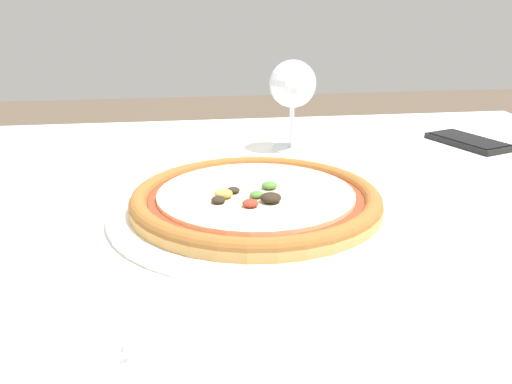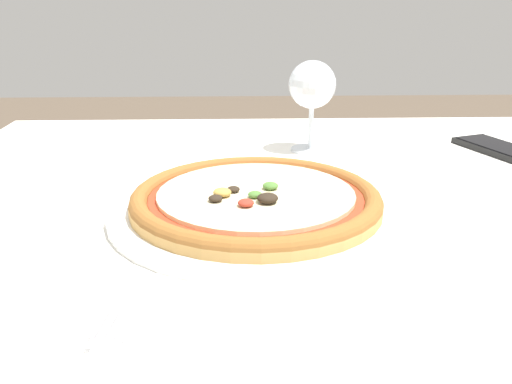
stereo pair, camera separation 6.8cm
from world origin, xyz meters
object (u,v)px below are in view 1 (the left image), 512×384
Objects in this scene: wine_glass_far_left at (293,86)px; cell_phone at (469,141)px; fork at (133,379)px; dining_table at (313,278)px; pizza_plate at (256,202)px.

wine_glass_far_left reaches higher than cell_phone.
dining_table is at bearing 56.08° from fork.
dining_table is at bearing -95.10° from wine_glass_far_left.
wine_glass_far_left is at bearing 70.63° from pizza_plate.
fork is at bearing -111.50° from wine_glass_far_left.
cell_phone is (0.42, 0.27, -0.01)m from pizza_plate.
fork is 1.13× the size of wine_glass_far_left.
fork is at bearing -123.92° from dining_table.
pizza_plate is 0.32m from wine_glass_far_left.
fork is (-0.20, -0.30, 0.10)m from dining_table.
wine_glass_far_left reaches higher than pizza_plate.
dining_table is 7.00× the size of cell_phone.
fork is 0.63m from wine_glass_far_left.
cell_phone is at bearing -2.31° from wine_glass_far_left.
wine_glass_far_left is 0.33m from cell_phone.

